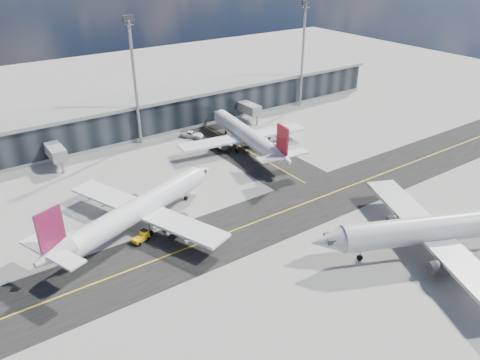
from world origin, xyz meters
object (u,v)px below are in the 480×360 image
at_px(airliner_redtail, 247,135).
at_px(service_van, 192,134).
at_px(baggage_tug, 142,237).
at_px(airliner_near, 444,228).
at_px(airliner_af, 137,210).

height_order(airliner_redtail, service_van, airliner_redtail).
bearing_deg(baggage_tug, airliner_near, 33.20).
relative_size(airliner_af, service_van, 6.72).
bearing_deg(airliner_af, service_van, 117.49).
distance_m(airliner_redtail, baggage_tug, 40.56).
xyz_separation_m(airliner_near, service_van, (-8.04, 62.81, -3.33)).
relative_size(airliner_redtail, baggage_tug, 12.02).
distance_m(airliner_af, airliner_redtail, 37.89).
bearing_deg(airliner_af, baggage_tug, -37.59).
xyz_separation_m(airliner_near, baggage_tug, (-36.62, 28.59, -3.22)).
bearing_deg(baggage_tug, service_van, 121.31).
bearing_deg(airliner_redtail, service_van, 122.79).
height_order(airliner_near, service_van, airliner_near).
xyz_separation_m(airliner_redtail, service_van, (-6.48, 14.01, -2.81)).
distance_m(airliner_af, baggage_tug, 4.62).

